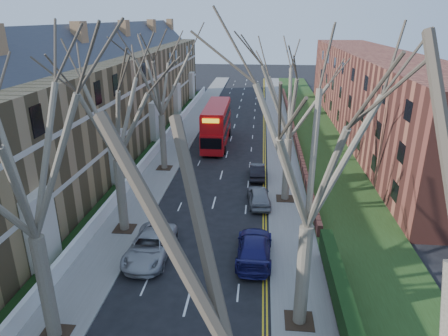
# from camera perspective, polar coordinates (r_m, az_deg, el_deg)

# --- Properties ---
(pavement_left) EXTENTS (3.00, 102.00, 0.12)m
(pavement_left) POSITION_cam_1_polar(r_m,az_deg,el_deg) (49.73, -5.92, 4.45)
(pavement_left) COLOR slate
(pavement_left) RESTS_ON ground
(pavement_right) EXTENTS (3.00, 102.00, 0.12)m
(pavement_right) POSITION_cam_1_polar(r_m,az_deg,el_deg) (48.88, 8.06, 4.06)
(pavement_right) COLOR slate
(pavement_right) RESTS_ON ground
(terrace_left) EXTENTS (9.70, 78.00, 13.60)m
(terrace_left) POSITION_cam_1_polar(r_m,az_deg,el_deg) (43.23, -18.35, 8.49)
(terrace_left) COLOR olive
(terrace_left) RESTS_ON ground
(flats_right) EXTENTS (13.97, 54.00, 10.00)m
(flats_right) POSITION_cam_1_polar(r_m,az_deg,el_deg) (53.43, 20.71, 9.80)
(flats_right) COLOR brown
(flats_right) RESTS_ON ground
(front_wall_left) EXTENTS (0.30, 78.00, 1.00)m
(front_wall_left) POSITION_cam_1_polar(r_m,az_deg,el_deg) (42.51, -10.16, 2.15)
(front_wall_left) COLOR white
(front_wall_left) RESTS_ON ground
(grass_verge_right) EXTENTS (6.00, 102.00, 0.06)m
(grass_verge_right) POSITION_cam_1_polar(r_m,az_deg,el_deg) (49.29, 13.31, 3.95)
(grass_verge_right) COLOR #223814
(grass_verge_right) RESTS_ON ground
(tree_left_mid) EXTENTS (10.50, 10.50, 14.71)m
(tree_left_mid) POSITION_cam_1_polar(r_m,az_deg,el_deg) (17.15, -27.38, 3.41)
(tree_left_mid) COLOR brown
(tree_left_mid) RESTS_ON ground
(tree_left_far) EXTENTS (10.15, 10.15, 14.22)m
(tree_left_far) POSITION_cam_1_polar(r_m,az_deg,el_deg) (25.93, -15.76, 9.48)
(tree_left_far) COLOR brown
(tree_left_far) RESTS_ON ground
(tree_left_dist) EXTENTS (10.50, 10.50, 14.71)m
(tree_left_dist) POSITION_cam_1_polar(r_m,az_deg,el_deg) (37.20, -9.29, 13.72)
(tree_left_dist) COLOR brown
(tree_left_dist) RESTS_ON ground
(tree_right_mid) EXTENTS (10.50, 10.50, 14.71)m
(tree_right_mid) POSITION_cam_1_polar(r_m,az_deg,el_deg) (16.54, 12.84, 4.69)
(tree_right_mid) COLOR brown
(tree_right_mid) RESTS_ON ground
(tree_right_far) EXTENTS (10.15, 10.15, 14.22)m
(tree_right_far) POSITION_cam_1_polar(r_m,az_deg,el_deg) (30.23, 9.64, 11.49)
(tree_right_far) COLOR brown
(tree_right_far) RESTS_ON ground
(double_decker_bus) EXTENTS (2.81, 10.83, 4.53)m
(double_decker_bus) POSITION_cam_1_polar(r_m,az_deg,el_deg) (46.20, -1.06, 6.07)
(double_decker_bus) COLOR #B80D11
(double_decker_bus) RESTS_ON ground
(car_left_far) EXTENTS (2.62, 5.41, 1.48)m
(car_left_far) POSITION_cam_1_polar(r_m,az_deg,el_deg) (25.48, -10.49, -10.93)
(car_left_far) COLOR #9C9DA1
(car_left_far) RESTS_ON ground
(car_right_near) EXTENTS (2.20, 5.26, 1.52)m
(car_right_near) POSITION_cam_1_polar(r_m,az_deg,el_deg) (24.97, 4.34, -11.27)
(car_right_near) COLOR navy
(car_right_near) RESTS_ON ground
(car_right_mid) EXTENTS (2.14, 4.33, 1.42)m
(car_right_mid) POSITION_cam_1_polar(r_m,az_deg,el_deg) (31.72, 4.99, -4.03)
(car_right_mid) COLOR gray
(car_right_mid) RESTS_ON ground
(car_right_far) EXTENTS (1.50, 3.99, 1.30)m
(car_right_far) POSITION_cam_1_polar(r_m,az_deg,el_deg) (36.91, 4.75, -0.44)
(car_right_far) COLOR black
(car_right_far) RESTS_ON ground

